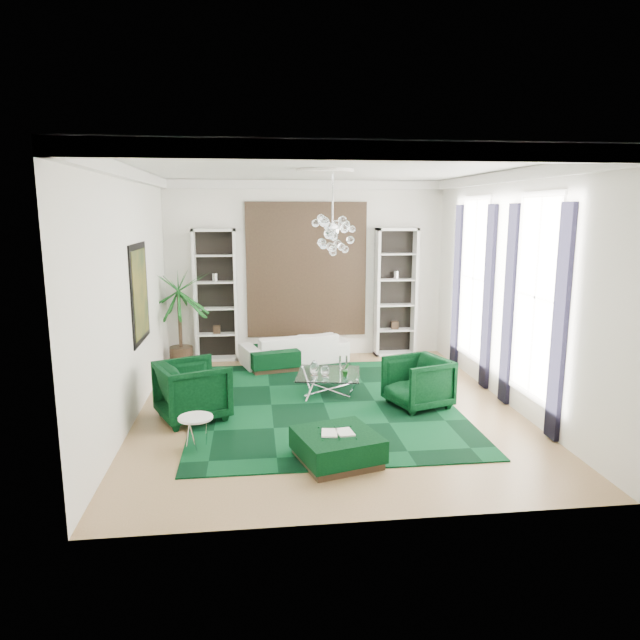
{
  "coord_description": "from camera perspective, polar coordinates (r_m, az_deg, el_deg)",
  "views": [
    {
      "loc": [
        -1.16,
        -8.8,
        3.16
      ],
      "look_at": [
        -0.06,
        0.5,
        1.36
      ],
      "focal_mm": 32.0,
      "sensor_mm": 36.0,
      "label": 1
    }
  ],
  "objects": [
    {
      "name": "tapestry",
      "position": [
        12.37,
        -1.36,
        5.02
      ],
      "size": [
        2.5,
        0.06,
        2.8
      ],
      "primitive_type": "cube",
      "color": "black",
      "rests_on": "wall_back"
    },
    {
      "name": "window_far",
      "position": [
        11.17,
        15.13,
        4.02
      ],
      "size": [
        0.03,
        1.1,
        2.9
      ],
      "primitive_type": "cube",
      "color": "white",
      "rests_on": "wall_right"
    },
    {
      "name": "ottoman_side",
      "position": [
        11.63,
        -4.89,
        -3.84
      ],
      "size": [
        1.17,
        1.17,
        0.43
      ],
      "primitive_type": "cube",
      "rotation": [
        0.0,
        0.0,
        0.24
      ],
      "color": "black",
      "rests_on": "floor"
    },
    {
      "name": "painting",
      "position": [
        9.66,
        -17.52,
        2.58
      ],
      "size": [
        0.04,
        1.3,
        1.6
      ],
      "primitive_type": "cube",
      "color": "black",
      "rests_on": "wall_left"
    },
    {
      "name": "palm",
      "position": [
        11.83,
        -13.91,
        1.42
      ],
      "size": [
        1.81,
        1.81,
        2.56
      ],
      "primitive_type": null,
      "rotation": [
        0.0,
        0.0,
        -0.14
      ],
      "color": "#15591B",
      "rests_on": "floor"
    },
    {
      "name": "crown_molding",
      "position": [
        8.89,
        0.77,
        14.36
      ],
      "size": [
        6.0,
        7.0,
        0.18
      ],
      "primitive_type": null,
      "color": "white",
      "rests_on": "ceiling"
    },
    {
      "name": "curtain_near_a",
      "position": [
        8.36,
        22.87,
        -0.39
      ],
      "size": [
        0.07,
        0.3,
        3.25
      ],
      "primitive_type": "cube",
      "color": "black",
      "rests_on": "floor"
    },
    {
      "name": "table_plant",
      "position": [
        9.78,
        2.6,
        -5.0
      ],
      "size": [
        0.15,
        0.14,
        0.23
      ],
      "primitive_type": "imported",
      "rotation": [
        0.0,
        0.0,
        0.28
      ],
      "color": "#15591B",
      "rests_on": "coffee_table"
    },
    {
      "name": "armchair_left",
      "position": [
        9.0,
        -12.61,
        -6.89
      ],
      "size": [
        1.3,
        1.29,
        0.9
      ],
      "primitive_type": "imported",
      "rotation": [
        0.0,
        0.0,
        1.99
      ],
      "color": "black",
      "rests_on": "floor"
    },
    {
      "name": "curtain_far_b",
      "position": [
        11.91,
        13.53,
        3.29
      ],
      "size": [
        0.07,
        0.3,
        3.25
      ],
      "primitive_type": "cube",
      "color": "black",
      "rests_on": "floor"
    },
    {
      "name": "wall_back",
      "position": [
        12.42,
        -1.38,
        5.05
      ],
      "size": [
        6.0,
        0.02,
        3.8
      ],
      "primitive_type": "cube",
      "color": "white",
      "rests_on": "ground"
    },
    {
      "name": "floor",
      "position": [
        9.42,
        0.71,
        -8.79
      ],
      "size": [
        6.0,
        7.0,
        0.02
      ],
      "primitive_type": "cube",
      "color": "tan",
      "rests_on": "ground"
    },
    {
      "name": "coffee_table",
      "position": [
        10.04,
        0.86,
        -6.36
      ],
      "size": [
        1.26,
        1.26,
        0.37
      ],
      "primitive_type": null,
      "rotation": [
        0.0,
        0.0,
        -0.19
      ],
      "color": "white",
      "rests_on": "floor"
    },
    {
      "name": "shelving_left",
      "position": [
        12.26,
        -10.4,
        2.44
      ],
      "size": [
        0.9,
        0.38,
        2.8
      ],
      "primitive_type": null,
      "color": "white",
      "rests_on": "floor"
    },
    {
      "name": "book",
      "position": [
        7.36,
        1.74,
        -11.15
      ],
      "size": [
        0.41,
        0.28,
        0.03
      ],
      "primitive_type": "cube",
      "color": "white",
      "rests_on": "ottoman_front"
    },
    {
      "name": "window_near",
      "position": [
        9.01,
        20.76,
        2.13
      ],
      "size": [
        0.03,
        1.1,
        2.9
      ],
      "primitive_type": "cube",
      "color": "white",
      "rests_on": "wall_right"
    },
    {
      "name": "wall_right",
      "position": [
        9.81,
        18.47,
        2.94
      ],
      "size": [
        0.02,
        7.0,
        3.8
      ],
      "primitive_type": "cube",
      "color": "white",
      "rests_on": "ground"
    },
    {
      "name": "wall_front",
      "position": [
        5.55,
        5.46,
        -2.26
      ],
      "size": [
        6.0,
        0.02,
        3.8
      ],
      "primitive_type": "cube",
      "color": "white",
      "rests_on": "ground"
    },
    {
      "name": "rug",
      "position": [
        9.58,
        0.36,
        -8.32
      ],
      "size": [
        4.2,
        5.0,
        0.02
      ],
      "primitive_type": "cube",
      "color": "black",
      "rests_on": "floor"
    },
    {
      "name": "side_table",
      "position": [
        7.96,
        -12.28,
        -11.03
      ],
      "size": [
        0.6,
        0.6,
        0.45
      ],
      "primitive_type": "cylinder",
      "rotation": [
        0.0,
        0.0,
        0.36
      ],
      "color": "white",
      "rests_on": "floor"
    },
    {
      "name": "ceiling",
      "position": [
        8.9,
        0.77,
        15.07
      ],
      "size": [
        6.0,
        7.0,
        0.02
      ],
      "primitive_type": "cube",
      "color": "white",
      "rests_on": "ground"
    },
    {
      "name": "chandelier",
      "position": [
        9.22,
        1.25,
        8.95
      ],
      "size": [
        0.89,
        0.89,
        0.8
      ],
      "primitive_type": null,
      "rotation": [
        0.0,
        0.0,
        0.0
      ],
      "color": "white",
      "rests_on": "ceiling"
    },
    {
      "name": "curtain_far_a",
      "position": [
        10.47,
        16.46,
        2.14
      ],
      "size": [
        0.07,
        0.3,
        3.25
      ],
      "primitive_type": "cube",
      "color": "black",
      "rests_on": "floor"
    },
    {
      "name": "sofa",
      "position": [
        11.99,
        -2.59,
        -2.84
      ],
      "size": [
        2.34,
        1.41,
        0.64
      ],
      "primitive_type": "imported",
      "rotation": [
        0.0,
        0.0,
        3.41
      ],
      "color": "silver",
      "rests_on": "floor"
    },
    {
      "name": "wall_left",
      "position": [
        9.08,
        -18.48,
        2.34
      ],
      "size": [
        0.02,
        7.0,
        3.8
      ],
      "primitive_type": "cube",
      "color": "white",
      "rests_on": "ground"
    },
    {
      "name": "ceiling_medallion",
      "position": [
        9.19,
        0.52,
        14.68
      ],
      "size": [
        0.9,
        0.9,
        0.05
      ],
      "primitive_type": "cylinder",
      "color": "white",
      "rests_on": "ceiling"
    },
    {
      "name": "ottoman_front",
      "position": [
        7.44,
        1.73,
        -12.63
      ],
      "size": [
        1.19,
        1.19,
        0.39
      ],
      "primitive_type": "cube",
      "rotation": [
        0.0,
        0.0,
        0.27
      ],
      "color": "black",
      "rests_on": "floor"
    },
    {
      "name": "curtain_near_b",
      "position": [
        9.72,
        18.38,
        1.38
      ],
      "size": [
        0.07,
        0.3,
        3.25
      ],
      "primitive_type": "cube",
      "color": "black",
      "rests_on": "floor"
    },
    {
      "name": "armchair_right",
      "position": [
        9.46,
        9.75,
        -6.16
      ],
      "size": [
        1.14,
        1.13,
        0.83
      ],
      "primitive_type": "imported",
      "rotation": [
        0.0,
        0.0,
        -1.25
      ],
      "color": "black",
      "rests_on": "floor"
    },
    {
      "name": "shelving_right",
      "position": [
        12.62,
        7.58,
        2.76
      ],
      "size": [
        0.9,
        0.38,
        2.8
      ],
      "primitive_type": null,
      "color": "white",
      "rests_on": "floor"
    }
  ]
}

